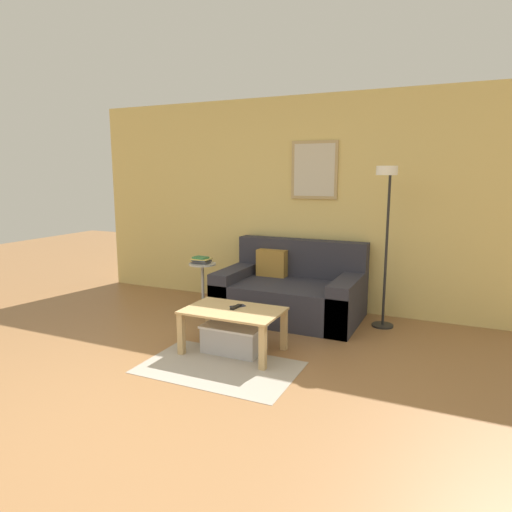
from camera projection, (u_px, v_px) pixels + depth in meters
ground_plane at (122, 429)px, 2.96m from camera, size 16.00×16.00×0.00m
wall_back at (293, 203)px, 5.61m from camera, size 5.60×0.09×2.55m
area_rug at (219, 367)px, 3.90m from camera, size 1.33×0.84×0.01m
couch at (291, 293)px, 5.26m from camera, size 1.58×1.00×0.86m
coffee_table at (233, 317)px, 4.19m from camera, size 0.89×0.57×0.41m
storage_bin at (234, 338)px, 4.24m from camera, size 0.56×0.36×0.26m
floor_lamp at (386, 215)px, 4.62m from camera, size 0.23×0.45×1.71m
side_table at (203, 281)px, 5.62m from camera, size 0.33×0.33×0.56m
book_stack at (201, 260)px, 5.57m from camera, size 0.24×0.20×0.08m
remote_control at (236, 307)px, 4.23m from camera, size 0.05×0.15×0.02m
cell_phone at (238, 306)px, 4.27m from camera, size 0.13×0.15×0.01m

